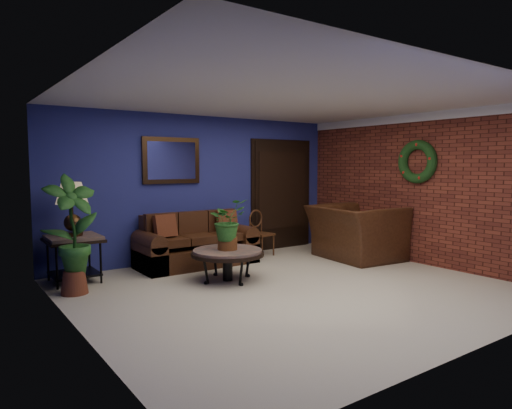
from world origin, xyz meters
TOP-DOWN VIEW (x-y plane):
  - floor at (0.00, 0.00)m, footprint 5.50×5.50m
  - wall_back at (0.00, 2.50)m, footprint 5.50×0.04m
  - wall_left at (-2.75, 0.00)m, footprint 0.04×5.00m
  - wall_right_brick at (2.75, 0.00)m, footprint 0.04×5.00m
  - ceiling at (0.00, 0.00)m, footprint 5.50×5.00m
  - crown_molding at (2.72, 0.00)m, footprint 0.03×5.00m
  - wall_mirror at (-0.60, 2.46)m, footprint 1.02×0.06m
  - closet_door at (1.75, 2.47)m, footprint 1.44×0.06m
  - wreath at (2.69, 0.05)m, footprint 0.16×0.72m
  - sofa at (-0.38, 2.07)m, footprint 1.94×0.84m
  - coffee_table at (-0.49, 0.87)m, footprint 1.04×1.04m
  - end_table at (-2.30, 2.05)m, footprint 0.72×0.72m
  - table_lamp at (-2.30, 2.05)m, footprint 0.44×0.44m
  - side_chair at (0.96, 2.11)m, footprint 0.41×0.41m
  - armchair at (2.15, 0.88)m, footprint 1.40×1.56m
  - coffee_plant at (-0.49, 0.87)m, footprint 0.60×0.54m
  - floor_plant at (2.35, 0.56)m, footprint 0.37×0.31m
  - tall_plant at (-2.45, 1.43)m, footprint 0.76×0.59m

SIDE VIEW (x-z plane):
  - floor at x=0.00m, z-range 0.00..0.00m
  - sofa at x=-0.38m, z-range -0.15..0.72m
  - coffee_table at x=-0.49m, z-range 0.17..0.61m
  - floor_plant at x=2.35m, z-range 0.01..0.82m
  - armchair at x=2.15m, z-range 0.00..0.93m
  - side_chair at x=0.96m, z-range 0.05..0.88m
  - end_table at x=-2.30m, z-range 0.18..0.84m
  - tall_plant at x=-2.45m, z-range 0.07..1.61m
  - coffee_plant at x=-0.49m, z-range 0.48..1.20m
  - closet_door at x=1.75m, z-range -0.04..2.14m
  - table_lamp at x=-2.30m, z-range 0.77..1.49m
  - wall_back at x=0.00m, z-range 0.00..2.50m
  - wall_left at x=-2.75m, z-range 0.00..2.50m
  - wall_right_brick at x=2.75m, z-range 0.00..2.50m
  - wreath at x=2.69m, z-range 1.34..2.06m
  - wall_mirror at x=-0.60m, z-range 1.33..2.10m
  - crown_molding at x=2.72m, z-range 2.36..2.50m
  - ceiling at x=0.00m, z-range 2.49..2.51m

